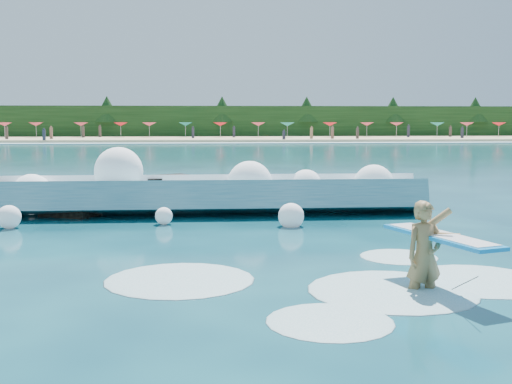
% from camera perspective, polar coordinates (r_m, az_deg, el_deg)
% --- Properties ---
extents(ground, '(200.00, 200.00, 0.00)m').
position_cam_1_polar(ground, '(12.51, -6.18, -6.55)').
color(ground, '#072F3F').
rests_on(ground, ground).
extents(beach, '(140.00, 20.00, 0.40)m').
position_cam_1_polar(beach, '(90.23, -4.74, 4.72)').
color(beach, tan).
rests_on(beach, ground).
extents(wet_band, '(140.00, 5.00, 0.08)m').
position_cam_1_polar(wet_band, '(79.24, -4.77, 4.37)').
color(wet_band, silver).
rests_on(wet_band, ground).
extents(treeline, '(140.00, 4.00, 5.00)m').
position_cam_1_polar(treeline, '(100.19, -4.73, 6.20)').
color(treeline, black).
rests_on(treeline, ground).
extents(breaking_wave, '(16.55, 2.64, 1.43)m').
position_cam_1_polar(breaking_wave, '(19.64, -9.70, -0.42)').
color(breaking_wave, teal).
rests_on(breaking_wave, ground).
extents(rock_cluster, '(7.93, 3.13, 1.22)m').
position_cam_1_polar(rock_cluster, '(20.56, -16.58, -0.60)').
color(rock_cluster, black).
rests_on(rock_cluster, ground).
extents(surfer_with_board, '(1.30, 2.97, 1.81)m').
position_cam_1_polar(surfer_with_board, '(10.84, 15.05, -5.14)').
color(surfer_with_board, olive).
rests_on(surfer_with_board, ground).
extents(wave_spray, '(14.60, 4.01, 2.07)m').
position_cam_1_polar(wave_spray, '(19.31, -9.68, 0.72)').
color(wave_spray, white).
rests_on(wave_spray, ground).
extents(surf_foam, '(9.17, 5.82, 0.14)m').
position_cam_1_polar(surf_foam, '(11.12, 9.52, -8.25)').
color(surf_foam, silver).
rests_on(surf_foam, ground).
extents(beach_umbrellas, '(111.20, 6.73, 0.50)m').
position_cam_1_polar(beach_umbrellas, '(92.42, -4.85, 6.03)').
color(beach_umbrellas, red).
rests_on(beach_umbrellas, ground).
extents(beachgoers, '(105.52, 13.32, 1.94)m').
position_cam_1_polar(beachgoers, '(87.81, -3.73, 5.29)').
color(beachgoers, '#3F332D').
rests_on(beachgoers, ground).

